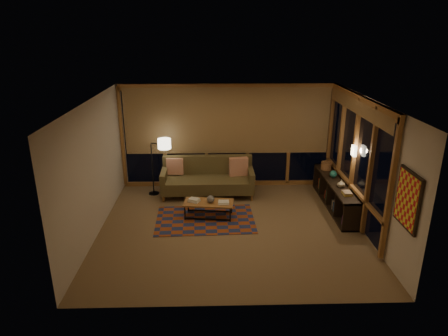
{
  "coord_description": "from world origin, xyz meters",
  "views": [
    {
      "loc": [
        -0.35,
        -7.54,
        4.04
      ],
      "look_at": [
        -0.13,
        0.53,
        1.16
      ],
      "focal_mm": 32.0,
      "sensor_mm": 36.0,
      "label": 1
    }
  ],
  "objects_px": {
    "sofa": "(208,178)",
    "bookshelf": "(335,194)",
    "coffee_table": "(209,209)",
    "floor_lamp": "(152,166)"
  },
  "relations": [
    {
      "from": "sofa",
      "to": "floor_lamp",
      "type": "xyz_separation_m",
      "value": [
        -1.38,
        0.13,
        0.27
      ]
    },
    {
      "from": "coffee_table",
      "to": "sofa",
      "type": "bearing_deg",
      "value": 98.13
    },
    {
      "from": "floor_lamp",
      "to": "bookshelf",
      "type": "distance_m",
      "value": 4.48
    },
    {
      "from": "coffee_table",
      "to": "floor_lamp",
      "type": "bearing_deg",
      "value": 142.8
    },
    {
      "from": "bookshelf",
      "to": "sofa",
      "type": "bearing_deg",
      "value": 165.91
    },
    {
      "from": "sofa",
      "to": "bookshelf",
      "type": "distance_m",
      "value": 3.09
    },
    {
      "from": "sofa",
      "to": "coffee_table",
      "type": "distance_m",
      "value": 1.25
    },
    {
      "from": "coffee_table",
      "to": "bookshelf",
      "type": "height_order",
      "value": "bookshelf"
    },
    {
      "from": "coffee_table",
      "to": "bookshelf",
      "type": "relative_size",
      "value": 0.43
    },
    {
      "from": "sofa",
      "to": "bookshelf",
      "type": "bearing_deg",
      "value": -14.51
    }
  ]
}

